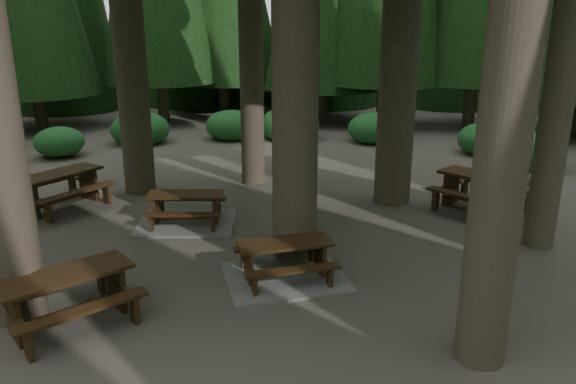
% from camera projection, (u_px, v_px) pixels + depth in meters
% --- Properties ---
extents(ground, '(80.00, 80.00, 0.00)m').
position_uv_depth(ground, '(252.00, 257.00, 10.88)').
color(ground, '#4D443E').
rests_on(ground, ground).
extents(picnic_table_a, '(2.66, 2.51, 0.71)m').
position_uv_depth(picnic_table_a, '(285.00, 267.00, 9.91)').
color(picnic_table_a, gray).
rests_on(picnic_table_a, ground).
extents(picnic_table_b, '(2.24, 2.48, 0.88)m').
position_uv_depth(picnic_table_b, '(60.00, 184.00, 13.57)').
color(picnic_table_b, black).
rests_on(picnic_table_b, ground).
extents(picnic_table_c, '(2.49, 2.22, 0.72)m').
position_uv_depth(picnic_table_c, '(186.00, 214.00, 12.57)').
color(picnic_table_c, gray).
rests_on(picnic_table_c, ground).
extents(picnic_table_d, '(2.63, 2.50, 0.89)m').
position_uv_depth(picnic_table_d, '(483.00, 187.00, 13.31)').
color(picnic_table_d, black).
rests_on(picnic_table_d, ground).
extents(picnic_table_e, '(2.37, 2.45, 0.83)m').
position_uv_depth(picnic_table_e, '(67.00, 290.00, 8.38)').
color(picnic_table_e, black).
rests_on(picnic_table_e, ground).
extents(shrub_ring, '(23.86, 24.64, 1.49)m').
position_uv_depth(shrub_ring, '(296.00, 227.00, 11.30)').
color(shrub_ring, '#1D5629').
rests_on(shrub_ring, ground).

